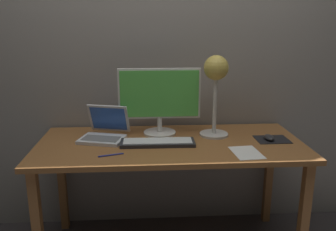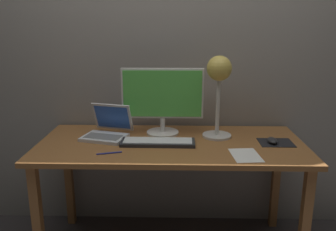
{
  "view_description": "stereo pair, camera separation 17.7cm",
  "coord_description": "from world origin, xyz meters",
  "px_view_note": "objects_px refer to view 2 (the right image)",
  "views": [
    {
      "loc": [
        -0.15,
        -1.99,
        1.44
      ],
      "look_at": [
        -0.02,
        -0.05,
        0.92
      ],
      "focal_mm": 37.3,
      "sensor_mm": 36.0,
      "label": 1
    },
    {
      "loc": [
        0.03,
        -2.0,
        1.44
      ],
      "look_at": [
        -0.02,
        -0.05,
        0.92
      ],
      "focal_mm": 37.3,
      "sensor_mm": 36.0,
      "label": 2
    }
  ],
  "objects_px": {
    "monitor": "(162,98)",
    "mouse": "(272,140)",
    "keyboard_main": "(158,142)",
    "pen": "(109,153)",
    "desk_lamp": "(219,78)",
    "laptop": "(108,128)"
  },
  "relations": [
    {
      "from": "keyboard_main",
      "to": "pen",
      "type": "xyz_separation_m",
      "value": [
        -0.26,
        -0.16,
        -0.01
      ]
    },
    {
      "from": "monitor",
      "to": "desk_lamp",
      "type": "relative_size",
      "value": 1.01
    },
    {
      "from": "desk_lamp",
      "to": "mouse",
      "type": "bearing_deg",
      "value": -21.27
    },
    {
      "from": "monitor",
      "to": "mouse",
      "type": "relative_size",
      "value": 5.39
    },
    {
      "from": "desk_lamp",
      "to": "pen",
      "type": "relative_size",
      "value": 3.65
    },
    {
      "from": "monitor",
      "to": "keyboard_main",
      "type": "height_order",
      "value": "monitor"
    },
    {
      "from": "mouse",
      "to": "desk_lamp",
      "type": "bearing_deg",
      "value": 158.73
    },
    {
      "from": "desk_lamp",
      "to": "mouse",
      "type": "distance_m",
      "value": 0.49
    },
    {
      "from": "laptop",
      "to": "pen",
      "type": "distance_m",
      "value": 0.32
    },
    {
      "from": "keyboard_main",
      "to": "laptop",
      "type": "bearing_deg",
      "value": 156.23
    },
    {
      "from": "monitor",
      "to": "mouse",
      "type": "distance_m",
      "value": 0.72
    },
    {
      "from": "keyboard_main",
      "to": "desk_lamp",
      "type": "xyz_separation_m",
      "value": [
        0.37,
        0.15,
        0.36
      ]
    },
    {
      "from": "monitor",
      "to": "mouse",
      "type": "xyz_separation_m",
      "value": [
        0.66,
        -0.18,
        -0.22
      ]
    },
    {
      "from": "laptop",
      "to": "pen",
      "type": "bearing_deg",
      "value": -78.63
    },
    {
      "from": "desk_lamp",
      "to": "laptop",
      "type": "bearing_deg",
      "value": -179.46
    },
    {
      "from": "pen",
      "to": "mouse",
      "type": "bearing_deg",
      "value": 11.35
    },
    {
      "from": "laptop",
      "to": "mouse",
      "type": "relative_size",
      "value": 3.32
    },
    {
      "from": "monitor",
      "to": "desk_lamp",
      "type": "distance_m",
      "value": 0.37
    },
    {
      "from": "mouse",
      "to": "pen",
      "type": "xyz_separation_m",
      "value": [
        -0.94,
        -0.19,
        -0.02
      ]
    },
    {
      "from": "desk_lamp",
      "to": "mouse",
      "type": "height_order",
      "value": "desk_lamp"
    },
    {
      "from": "monitor",
      "to": "keyboard_main",
      "type": "relative_size",
      "value": 1.17
    },
    {
      "from": "monitor",
      "to": "keyboard_main",
      "type": "distance_m",
      "value": 0.3
    }
  ]
}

